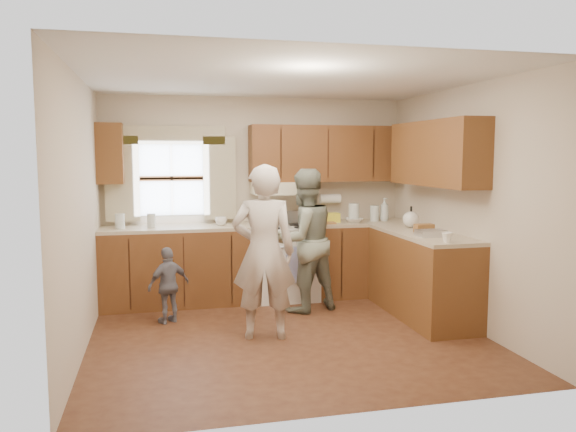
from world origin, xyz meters
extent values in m
plane|color=#412014|center=(0.00, 0.00, 0.00)|extent=(3.80, 3.80, 0.00)
plane|color=white|center=(0.00, 0.00, 2.50)|extent=(3.80, 3.80, 0.00)
plane|color=beige|center=(0.00, 1.75, 1.25)|extent=(3.80, 0.00, 3.80)
plane|color=beige|center=(0.00, -1.75, 1.25)|extent=(3.80, 0.00, 3.80)
plane|color=beige|center=(-1.90, 0.00, 1.25)|extent=(0.00, 3.50, 3.50)
plane|color=beige|center=(1.90, 0.00, 1.25)|extent=(0.00, 3.50, 3.50)
cube|color=#41220E|center=(-0.99, 1.45, 0.45)|extent=(1.82, 0.60, 0.90)
cube|color=#41220E|center=(1.29, 1.45, 0.45)|extent=(1.22, 0.60, 0.90)
cube|color=#40230E|center=(1.60, 0.32, 0.45)|extent=(0.60, 1.65, 0.90)
cube|color=tan|center=(-0.99, 1.45, 0.92)|extent=(1.82, 0.60, 0.04)
cube|color=tan|center=(1.29, 1.45, 0.92)|extent=(1.22, 0.60, 0.04)
cube|color=tan|center=(1.60, 0.32, 0.92)|extent=(0.60, 1.65, 0.04)
cube|color=#41220E|center=(0.90, 1.58, 1.80)|extent=(2.00, 0.33, 0.70)
cube|color=#40230E|center=(-1.75, 1.58, 1.80)|extent=(0.30, 0.33, 0.70)
cube|color=#40230E|center=(1.73, 0.32, 1.80)|extent=(0.33, 1.65, 0.70)
cube|color=beige|center=(0.30, 1.52, 1.38)|extent=(0.76, 0.45, 0.15)
cube|color=silver|center=(-1.05, 1.73, 1.50)|extent=(0.90, 0.03, 0.90)
cube|color=#ECBB45|center=(-1.63, 1.68, 1.50)|extent=(0.40, 0.05, 1.02)
cube|color=#ECBB45|center=(-0.47, 1.68, 1.50)|extent=(0.40, 0.05, 1.02)
cube|color=#ECBB45|center=(-1.05, 1.68, 2.02)|extent=(1.30, 0.05, 0.22)
cylinder|color=white|center=(0.95, 1.65, 1.22)|extent=(0.27, 0.12, 0.12)
imported|color=silver|center=(-0.49, 1.43, 0.99)|extent=(0.17, 0.17, 0.10)
imported|color=silver|center=(1.61, 1.43, 1.09)|extent=(0.14, 0.15, 0.29)
imported|color=silver|center=(1.17, 1.35, 0.97)|extent=(0.28, 0.28, 0.06)
imported|color=silver|center=(1.50, -0.38, 0.99)|extent=(0.12, 0.12, 0.10)
cylinder|color=silver|center=(-1.65, 1.40, 1.03)|extent=(0.11, 0.11, 0.17)
cube|color=olive|center=(0.77, 1.32, 0.95)|extent=(0.26, 0.20, 0.02)
cube|color=yellow|center=(0.89, 1.44, 1.00)|extent=(0.21, 0.15, 0.12)
cylinder|color=silver|center=(1.18, 1.38, 1.06)|extent=(0.13, 0.13, 0.24)
cylinder|color=silver|center=(1.48, 1.43, 1.04)|extent=(0.11, 0.11, 0.20)
sphere|color=silver|center=(1.65, 0.73, 1.03)|extent=(0.19, 0.19, 0.19)
cube|color=olive|center=(1.61, 0.33, 0.99)|extent=(0.20, 0.11, 0.09)
cube|color=silver|center=(1.55, 0.03, 0.97)|extent=(0.29, 0.20, 0.07)
cylinder|color=silver|center=(-1.30, 1.42, 1.02)|extent=(0.10, 0.10, 0.17)
cube|color=silver|center=(0.30, 1.43, 0.45)|extent=(0.76, 0.64, 0.90)
cube|color=#B7B7BC|center=(0.30, 1.69, 0.99)|extent=(0.76, 0.10, 0.16)
cylinder|color=#B7B7BC|center=(0.30, 1.11, 0.70)|extent=(0.68, 0.03, 0.03)
cube|color=#4F56BA|center=(0.35, 1.09, 0.48)|extent=(0.22, 0.02, 0.42)
cylinder|color=black|center=(0.12, 1.55, 0.91)|extent=(0.18, 0.18, 0.01)
cylinder|color=black|center=(0.48, 1.55, 0.91)|extent=(0.18, 0.18, 0.01)
cylinder|color=black|center=(0.12, 1.30, 0.91)|extent=(0.18, 0.18, 0.01)
cylinder|color=black|center=(0.48, 1.30, 0.91)|extent=(0.18, 0.18, 0.01)
imported|color=beige|center=(-0.23, 0.01, 0.85)|extent=(0.68, 0.51, 1.70)
imported|color=#233725|center=(0.39, 0.85, 0.81)|extent=(0.95, 0.83, 1.63)
imported|color=slate|center=(-1.13, 0.71, 0.41)|extent=(0.52, 0.40, 0.82)
camera|label=1|loc=(-1.22, -5.27, 1.79)|focal=35.00mm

